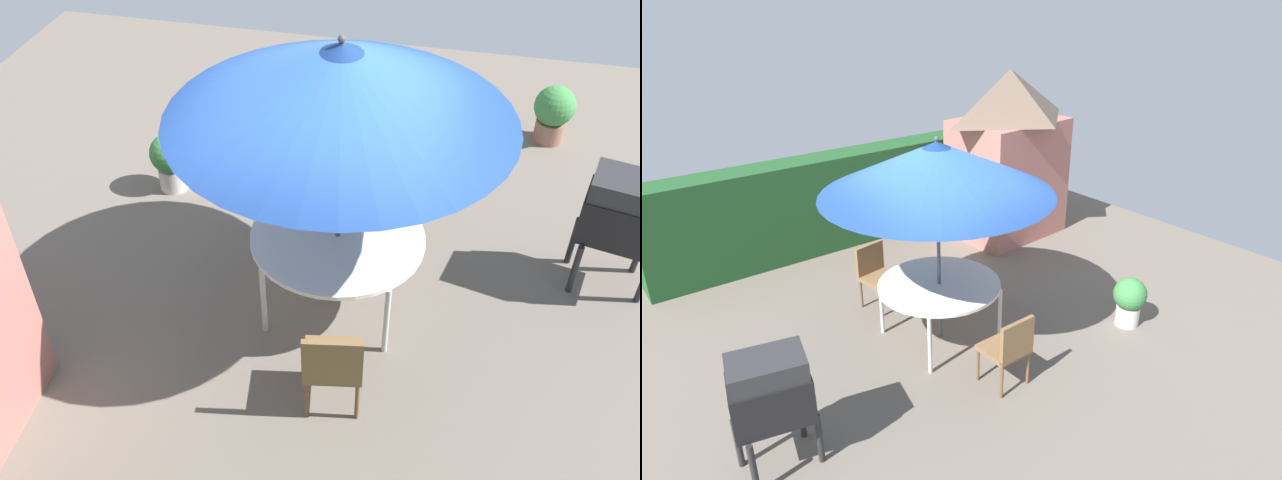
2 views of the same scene
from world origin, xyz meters
The scene contains 8 objects.
ground_plane centered at (0.00, 0.00, 0.00)m, with size 11.00×11.00×0.00m, color #6B6056.
patio_table centered at (-0.23, 0.00, 0.73)m, with size 1.54×1.54×0.78m.
patio_umbrella centered at (-0.23, 0.00, 2.26)m, with size 2.76×2.76×2.63m.
bbq_grill centered at (-2.68, -0.80, 0.85)m, with size 0.80×0.65×1.20m.
chair_near_shed centered at (-0.22, -1.28, 0.52)m, with size 0.46×0.47×0.90m.
chair_far_side centered at (-0.45, 1.20, 0.52)m, with size 0.53×0.54×0.90m.
potted_plant_by_shed centered at (1.91, -1.32, 0.38)m, with size 0.44×0.44×0.68m.
potted_plant_by_grill centered at (-2.20, -3.27, 0.40)m, with size 0.49×0.49×0.72m.
Camera 1 is at (-1.15, 4.72, 4.84)m, focal length 40.43 mm.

